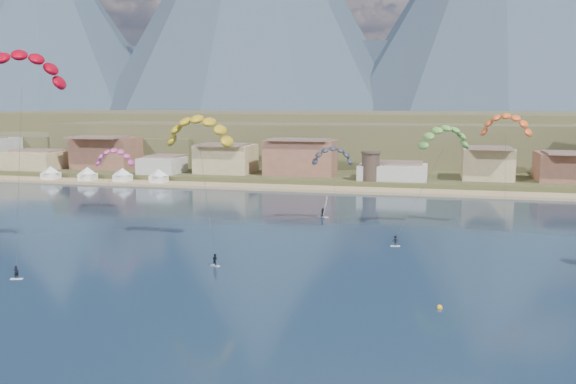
{
  "coord_description": "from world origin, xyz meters",
  "views": [
    {
      "loc": [
        22.54,
        -61.95,
        23.91
      ],
      "look_at": [
        0.0,
        32.0,
        10.0
      ],
      "focal_mm": 37.86,
      "sensor_mm": 36.0,
      "label": 1
    }
  ],
  "objects_px": {
    "watchtower": "(371,166)",
    "kitesurfer_green": "(444,134)",
    "kitesurfer_red": "(20,64)",
    "kitesurfer_yellow": "(199,126)",
    "buoy": "(440,308)",
    "windsurfer": "(323,211)"
  },
  "relations": [
    {
      "from": "kitesurfer_red",
      "to": "kitesurfer_yellow",
      "type": "xyz_separation_m",
      "value": [
        22.85,
        14.56,
        -9.73
      ]
    },
    {
      "from": "watchtower",
      "to": "kitesurfer_yellow",
      "type": "height_order",
      "value": "kitesurfer_yellow"
    },
    {
      "from": "kitesurfer_green",
      "to": "buoy",
      "type": "xyz_separation_m",
      "value": [
        -0.51,
        -46.58,
        -18.3
      ]
    },
    {
      "from": "kitesurfer_yellow",
      "to": "buoy",
      "type": "distance_m",
      "value": 51.08
    },
    {
      "from": "kitesurfer_green",
      "to": "windsurfer",
      "type": "relative_size",
      "value": 5.29
    },
    {
      "from": "kitesurfer_red",
      "to": "kitesurfer_yellow",
      "type": "relative_size",
      "value": 1.34
    },
    {
      "from": "windsurfer",
      "to": "kitesurfer_green",
      "type": "bearing_deg",
      "value": -18.91
    },
    {
      "from": "kitesurfer_yellow",
      "to": "buoy",
      "type": "relative_size",
      "value": 36.33
    },
    {
      "from": "watchtower",
      "to": "kitesurfer_green",
      "type": "bearing_deg",
      "value": -71.5
    },
    {
      "from": "kitesurfer_yellow",
      "to": "windsurfer",
      "type": "xyz_separation_m",
      "value": [
        16.0,
        30.13,
        -18.88
      ]
    },
    {
      "from": "kitesurfer_yellow",
      "to": "watchtower",
      "type": "bearing_deg",
      "value": 75.29
    },
    {
      "from": "buoy",
      "to": "kitesurfer_green",
      "type": "bearing_deg",
      "value": 89.38
    },
    {
      "from": "watchtower",
      "to": "kitesurfer_red",
      "type": "distance_m",
      "value": 106.66
    },
    {
      "from": "kitesurfer_yellow",
      "to": "kitesurfer_green",
      "type": "height_order",
      "value": "kitesurfer_yellow"
    },
    {
      "from": "watchtower",
      "to": "kitesurfer_red",
      "type": "relative_size",
      "value": 0.26
    },
    {
      "from": "windsurfer",
      "to": "kitesurfer_yellow",
      "type": "bearing_deg",
      "value": -117.97
    },
    {
      "from": "watchtower",
      "to": "windsurfer",
      "type": "distance_m",
      "value": 50.12
    },
    {
      "from": "kitesurfer_green",
      "to": "buoy",
      "type": "relative_size",
      "value": 34.68
    },
    {
      "from": "watchtower",
      "to": "kitesurfer_yellow",
      "type": "bearing_deg",
      "value": -104.71
    },
    {
      "from": "kitesurfer_yellow",
      "to": "buoy",
      "type": "xyz_separation_m",
      "value": [
        39.83,
        -24.79,
        -20.2
      ]
    },
    {
      "from": "kitesurfer_yellow",
      "to": "windsurfer",
      "type": "distance_m",
      "value": 38.99
    },
    {
      "from": "windsurfer",
      "to": "buoy",
      "type": "relative_size",
      "value": 6.55
    }
  ]
}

